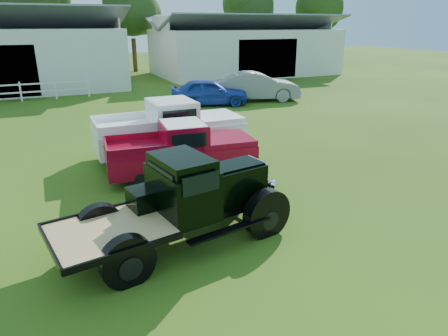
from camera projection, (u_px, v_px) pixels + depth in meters
name	position (u px, v px, depth m)	size (l,w,h in m)	color
ground	(237.00, 226.00, 9.55)	(120.00, 120.00, 0.00)	#2C4611
shed_right	(244.00, 45.00, 37.19)	(16.80, 9.20, 5.20)	beige
tree_b	(27.00, 9.00, 35.10)	(6.90, 6.90, 11.50)	black
tree_c	(132.00, 24.00, 38.17)	(5.40, 5.40, 9.00)	black
tree_d	(248.00, 19.00, 43.91)	(6.00, 6.00, 10.00)	black
tree_e	(318.00, 21.00, 45.39)	(5.70, 5.70, 9.50)	black
vintage_flatbed	(179.00, 201.00, 8.49)	(5.03, 1.99, 1.99)	black
red_pickup	(181.00, 149.00, 12.45)	(4.74, 1.82, 1.73)	maroon
white_pickup	(170.00, 129.00, 14.27)	(5.43, 2.11, 1.99)	white
misc_car_blue	(209.00, 92.00, 23.32)	(1.81, 4.50, 1.53)	#1C38A0
misc_car_grey	(256.00, 86.00, 24.67)	(1.84, 5.27, 1.74)	slate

